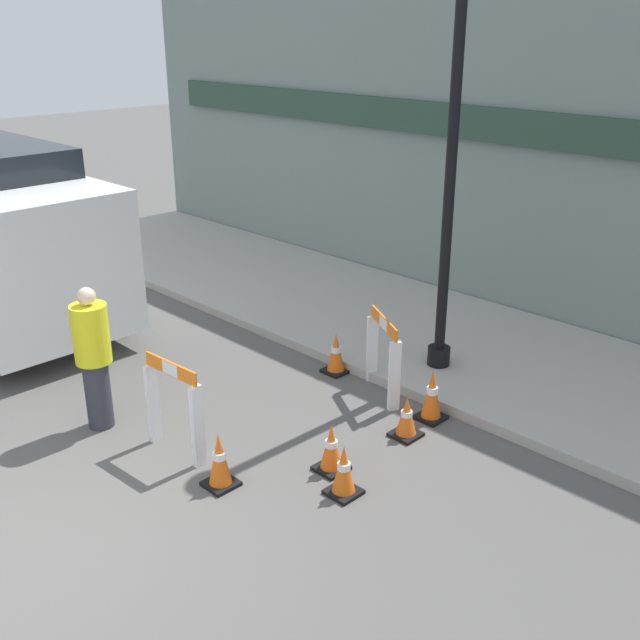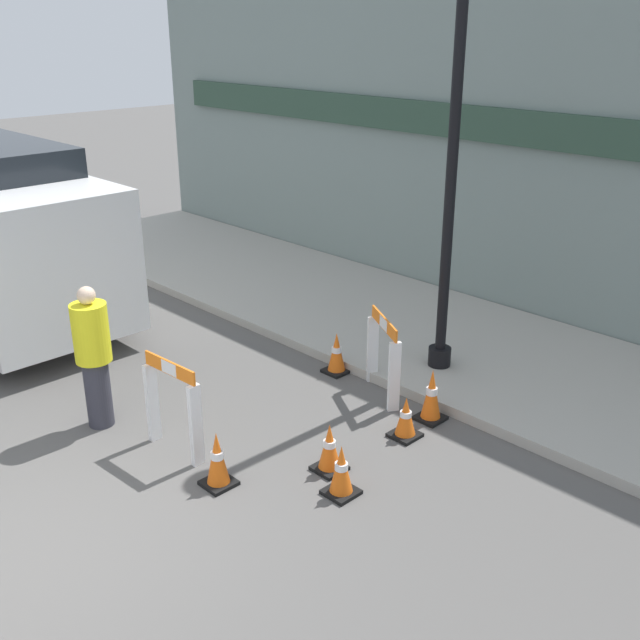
# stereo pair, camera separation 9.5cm
# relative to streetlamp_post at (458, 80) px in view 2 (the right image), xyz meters

# --- Properties ---
(ground_plane) EXTENTS (60.00, 60.00, 0.00)m
(ground_plane) POSITION_rel_streetlamp_post_xyz_m (-0.27, -5.30, -3.60)
(ground_plane) COLOR #565451
(sidewalk_slab) EXTENTS (18.00, 3.24, 0.13)m
(sidewalk_slab) POSITION_rel_streetlamp_post_xyz_m (-0.27, 0.82, -3.53)
(sidewalk_slab) COLOR #ADA89E
(sidewalk_slab) RESTS_ON ground_plane
(storefront_facade) EXTENTS (18.00, 0.22, 5.50)m
(storefront_facade) POSITION_rel_streetlamp_post_xyz_m (-0.27, 2.51, -0.84)
(storefront_facade) COLOR gray
(storefront_facade) RESTS_ON ground_plane
(streetlamp_post) EXTENTS (0.44, 0.44, 5.41)m
(streetlamp_post) POSITION_rel_streetlamp_post_xyz_m (0.00, 0.00, 0.00)
(streetlamp_post) COLOR black
(streetlamp_post) RESTS_ON sidewalk_slab
(barricade_0) EXTENTS (0.80, 0.54, 1.01)m
(barricade_0) POSITION_rel_streetlamp_post_xyz_m (-0.13, -0.95, -3.05)
(barricade_0) COLOR white
(barricade_0) RESTS_ON ground_plane
(barricade_1) EXTENTS (0.79, 0.18, 1.04)m
(barricade_1) POSITION_rel_streetlamp_post_xyz_m (-0.79, -3.46, -3.04)
(barricade_1) COLOR white
(barricade_1) RESTS_ON ground_plane
(traffic_cone_0) EXTENTS (0.30, 0.30, 0.53)m
(traffic_cone_0) POSITION_rel_streetlamp_post_xyz_m (0.95, -2.77, -3.34)
(traffic_cone_0) COLOR black
(traffic_cone_0) RESTS_ON ground_plane
(traffic_cone_1) EXTENTS (0.30, 0.30, 0.55)m
(traffic_cone_1) POSITION_rel_streetlamp_post_xyz_m (-0.95, -0.90, -3.33)
(traffic_cone_1) COLOR black
(traffic_cone_1) RESTS_ON ground_plane
(traffic_cone_2) EXTENTS (0.30, 0.30, 0.47)m
(traffic_cone_2) POSITION_rel_streetlamp_post_xyz_m (0.70, -1.51, -3.37)
(traffic_cone_2) COLOR black
(traffic_cone_2) RESTS_ON ground_plane
(traffic_cone_3) EXTENTS (0.30, 0.30, 0.52)m
(traffic_cone_3) POSITION_rel_streetlamp_post_xyz_m (0.58, -2.56, -3.35)
(traffic_cone_3) COLOR black
(traffic_cone_3) RESTS_ON ground_plane
(traffic_cone_4) EXTENTS (0.30, 0.30, 0.62)m
(traffic_cone_4) POSITION_rel_streetlamp_post_xyz_m (0.66, -1.02, -3.30)
(traffic_cone_4) COLOR black
(traffic_cone_4) RESTS_ON ground_plane
(traffic_cone_5) EXTENTS (0.30, 0.30, 0.58)m
(traffic_cone_5) POSITION_rel_streetlamp_post_xyz_m (0.01, -3.51, -3.32)
(traffic_cone_5) COLOR black
(traffic_cone_5) RESTS_ON ground_plane
(person_worker) EXTENTS (0.55, 0.55, 1.63)m
(person_worker) POSITION_rel_streetlamp_post_xyz_m (-1.86, -3.73, -2.73)
(person_worker) COLOR #33333D
(person_worker) RESTS_ON ground_plane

